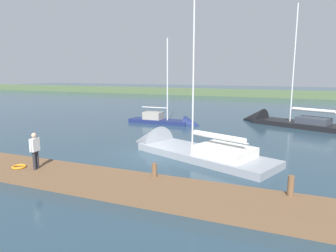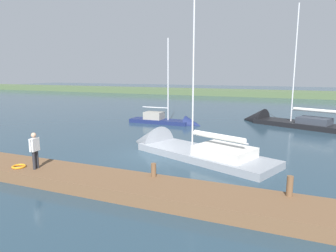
{
  "view_description": "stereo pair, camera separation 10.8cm",
  "coord_description": "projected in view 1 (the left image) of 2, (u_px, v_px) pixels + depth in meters",
  "views": [
    {
      "loc": [
        -7.71,
        16.63,
        5.15
      ],
      "look_at": [
        -0.55,
        -0.89,
        1.77
      ],
      "focal_mm": 32.52,
      "sensor_mm": 36.0,
      "label": 1
    },
    {
      "loc": [
        -7.81,
        16.59,
        5.15
      ],
      "look_at": [
        -0.55,
        -0.89,
        1.77
      ],
      "focal_mm": 32.52,
      "sensor_mm": 36.0,
      "label": 2
    }
  ],
  "objects": [
    {
      "name": "sailboat_mid_channel",
      "position": [
        169.0,
        122.0,
        30.52
      ],
      "size": [
        7.45,
        1.83,
        9.22
      ],
      "rotation": [
        0.0,
        0.0,
        3.13
      ],
      "color": "navy",
      "rests_on": "ground_plane"
    },
    {
      "name": "sailboat_inner_slip",
      "position": [
        278.0,
        122.0,
        30.34
      ],
      "size": [
        10.43,
        6.32,
        12.54
      ],
      "rotation": [
        0.0,
        0.0,
        -0.39
      ],
      "color": "black",
      "rests_on": "ground_plane"
    },
    {
      "name": "sailboat_far_right",
      "position": [
        177.0,
        150.0,
        19.89
      ],
      "size": [
        11.14,
        6.71,
        11.59
      ],
      "rotation": [
        0.0,
        0.0,
        -0.38
      ],
      "color": "gray",
      "rests_on": "ground_plane"
    },
    {
      "name": "ground_plane",
      "position": [
        154.0,
        156.0,
        18.93
      ],
      "size": [
        200.0,
        200.0,
        0.0
      ],
      "primitive_type": "plane",
      "color": "#263D4C"
    },
    {
      "name": "far_shoreline",
      "position": [
        254.0,
        96.0,
        65.86
      ],
      "size": [
        180.0,
        8.0,
        2.4
      ],
      "primitive_type": "cube",
      "color": "#4C603D",
      "rests_on": "ground_plane"
    },
    {
      "name": "person_on_dock",
      "position": [
        35.0,
        148.0,
        14.44
      ],
      "size": [
        0.27,
        0.66,
        1.77
      ],
      "rotation": [
        0.0,
        0.0,
        0.11
      ],
      "color": "#28282D",
      "rests_on": "dock_pier"
    },
    {
      "name": "dock_pier",
      "position": [
        101.0,
        182.0,
        13.67
      ],
      "size": [
        22.52,
        2.44,
        0.55
      ],
      "primitive_type": "cube",
      "color": "brown",
      "rests_on": "ground_plane"
    },
    {
      "name": "mooring_post_near",
      "position": [
        154.0,
        170.0,
        13.51
      ],
      "size": [
        0.23,
        0.23,
        0.61
      ],
      "primitive_type": "cylinder",
      "color": "brown",
      "rests_on": "dock_pier"
    },
    {
      "name": "life_ring_buoy",
      "position": [
        19.0,
        167.0,
        14.8
      ],
      "size": [
        0.66,
        0.66,
        0.1
      ],
      "primitive_type": "torus",
      "color": "orange",
      "rests_on": "dock_pier"
    },
    {
      "name": "mooring_post_far",
      "position": [
        291.0,
        186.0,
        11.4
      ],
      "size": [
        0.24,
        0.24,
        0.78
      ],
      "primitive_type": "cylinder",
      "color": "brown",
      "rests_on": "dock_pier"
    }
  ]
}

